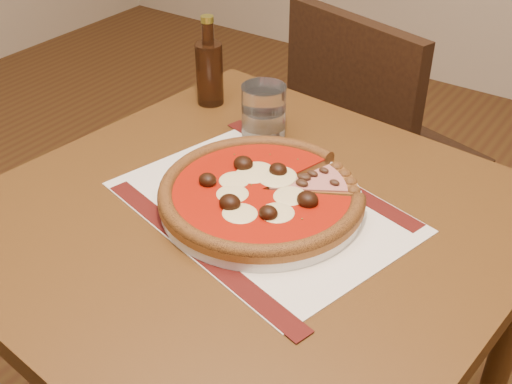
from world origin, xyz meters
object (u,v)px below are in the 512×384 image
pizza (261,191)px  plate (262,201)px  table (249,263)px  water_glass (264,112)px  bottle (209,70)px  chair_far (371,146)px

pizza → plate: bearing=53.7°
table → water_glass: 0.29m
water_glass → bottle: 0.18m
table → chair_far: 0.74m
pizza → bottle: 0.39m
plate → pizza: (-0.00, -0.00, 0.02)m
table → pizza: 0.13m
chair_far → bottle: (-0.18, -0.44, 0.33)m
chair_far → plate: chair_far is taller
plate → water_glass: 0.24m
water_glass → bottle: size_ratio=0.55×
chair_far → plate: 0.75m
table → bottle: 0.43m
chair_far → water_glass: 0.58m
chair_far → plate: size_ratio=2.67×
plate → table: bearing=-104.0°
chair_far → bottle: 0.58m
plate → bottle: size_ratio=1.76×
table → pizza: (0.01, 0.03, 0.13)m
chair_far → bottle: bearing=84.2°
bottle → pizza: bearing=-39.7°
bottle → chair_far: bearing=68.3°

